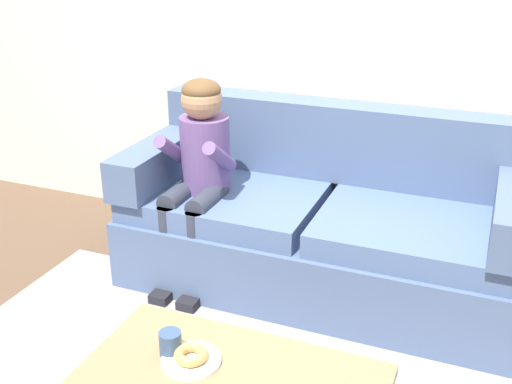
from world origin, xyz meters
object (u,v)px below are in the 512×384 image
object	(u,v)px
person_child	(199,164)
couch	(323,225)
donut	(191,355)
mug	(170,343)

from	to	relation	value
person_child	couch	bearing A→B (deg)	18.22
couch	person_child	bearing A→B (deg)	-161.78
couch	person_child	xyz separation A→B (m)	(-0.62, -0.21, 0.33)
person_child	donut	distance (m)	1.28
donut	mug	world-z (taller)	mug
donut	mug	distance (m)	0.09
couch	donut	world-z (taller)	couch
donut	mug	xyz separation A→B (m)	(-0.09, 0.01, 0.01)
person_child	donut	xyz separation A→B (m)	(0.54, -1.14, -0.23)
couch	donut	bearing A→B (deg)	-93.60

